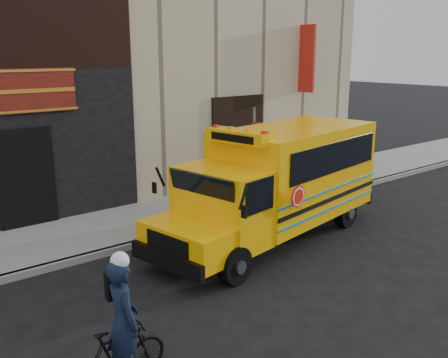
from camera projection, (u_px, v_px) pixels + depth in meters
The scene contains 8 objects.
ground at pixel (257, 265), 11.08m from camera, with size 120.00×120.00×0.00m, color black.
curb at pixel (190, 230), 13.04m from camera, with size 40.00×0.20×0.15m, color gray.
sidewalk at pixel (160, 216), 14.18m from camera, with size 40.00×3.00×0.15m, color slate.
building at pixel (59, 7), 17.48m from camera, with size 20.00×10.70×12.00m.
school_bus at pixel (280, 179), 12.49m from camera, with size 7.16×3.28×2.92m.
sign_pole at pixel (254, 159), 13.66m from camera, with size 0.10×0.27×3.16m.
bicycle at pixel (118, 357), 6.98m from camera, with size 0.43×1.53×0.92m, color black.
cyclist at pixel (123, 325), 6.92m from camera, with size 0.68×0.44×1.85m, color black.
Camera 1 is at (-6.93, -7.60, 4.61)m, focal length 40.00 mm.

